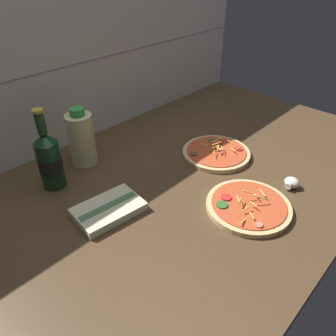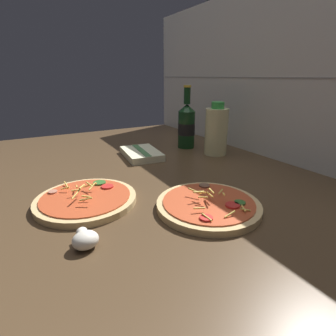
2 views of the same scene
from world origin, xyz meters
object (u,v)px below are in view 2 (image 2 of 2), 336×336
pizza_near (86,199)px  beer_bottle (186,125)px  pizza_far (208,205)px  dish_towel (141,154)px  oil_bottle (216,131)px  mushroom_left (85,239)px

pizza_near → beer_bottle: 57.66cm
pizza_far → dish_towel: pizza_far is taller
beer_bottle → oil_bottle: size_ratio=1.28×
beer_bottle → mushroom_left: beer_bottle is taller
pizza_near → beer_bottle: (-30.74, 48.09, 8.22)cm
pizza_near → oil_bottle: (-17.03, 52.20, 7.98)cm
pizza_near → dish_towel: bearing=136.1°
pizza_far → mushroom_left: 27.14cm
beer_bottle → mushroom_left: (47.84, -52.23, -7.52)cm
oil_bottle → mushroom_left: 66.27cm
beer_bottle → oil_bottle: (13.72, 4.12, -0.24)cm
beer_bottle → mushroom_left: bearing=-47.5°
pizza_near → mushroom_left: pizza_near is taller
pizza_far → oil_bottle: bearing=138.9°
beer_bottle → oil_bottle: bearing=16.7°
mushroom_left → dish_towel: bearing=145.6°
pizza_far → beer_bottle: bearing=152.0°
mushroom_left → dish_towel: (-44.49, 30.49, -0.37)cm
oil_bottle → pizza_near: bearing=-71.9°
pizza_near → mushroom_left: size_ratio=4.85×
mushroom_left → dish_towel: 53.93cm
oil_bottle → dish_towel: 28.89cm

